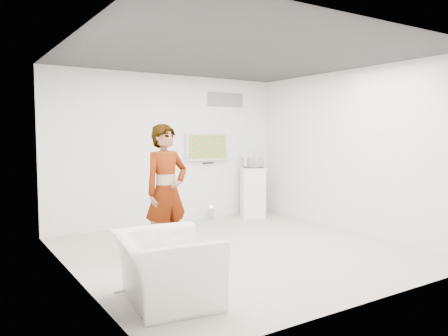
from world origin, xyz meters
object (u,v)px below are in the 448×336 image
Objects in this scene: tv at (207,146)px; armchair at (166,268)px; floor_uplight at (211,213)px; pedestal at (253,192)px; person at (166,191)px.

tv is 0.87× the size of armchair.
tv is 1.41m from floor_uplight.
pedestal is (0.96, -0.35, -1.01)m from tv.
person is 1.82m from armchair.
person reaches higher than armchair.
pedestal is at bearing -38.46° from armchair.
tv is at bearing 117.79° from floor_uplight.
armchair is 4.60m from floor_uplight.
armchair is (-2.72, -3.75, -1.18)m from tv.
person is at bearing -16.64° from armchair.
pedestal is 3.88× the size of floor_uplight.
armchair is at bearing -127.05° from floor_uplight.
tv is at bearing -27.20° from armchair.
floor_uplight is at bearing 164.15° from pedestal.
person reaches higher than floor_uplight.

